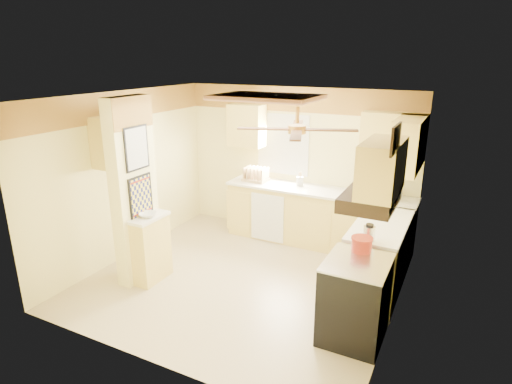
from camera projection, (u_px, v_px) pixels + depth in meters
The scene contains 34 objects.
floor at pixel (244, 280), 5.95m from camera, with size 4.00×4.00×0.00m, color tan.
ceiling at pixel (242, 97), 5.19m from camera, with size 4.00×4.00×0.00m, color white.
wall_back at pixel (297, 163), 7.18m from camera, with size 4.00×4.00×0.00m, color #FFF29B.
wall_front at pixel (145, 251), 3.95m from camera, with size 4.00×4.00×0.00m, color #FFF29B.
wall_left at pixel (126, 176), 6.43m from camera, with size 3.80×3.80×0.00m, color #FFF29B.
wall_right at pixel (402, 220), 4.71m from camera, with size 3.80×3.80×0.00m, color #FFF29B.
wallpaper_border at pixel (298, 100), 6.85m from camera, with size 4.00×0.02×0.40m, color gold.
partition_column at pixel (134, 192), 5.68m from camera, with size 0.20×0.70×2.50m, color #FFF29B.
partition_ledge at pixel (152, 250), 5.83m from camera, with size 0.25×0.55×0.90m, color #FFE178.
ledge_top at pixel (149, 218), 5.69m from camera, with size 0.28×0.58×0.04m, color white.
lower_cabinets_back at pixel (317, 218), 6.96m from camera, with size 3.00×0.60×0.90m, color #FFE178.
lower_cabinets_right at pixel (379, 258), 5.60m from camera, with size 0.60×1.40×0.90m, color #FFE178.
countertop_back at pixel (318, 191), 6.81m from camera, with size 3.04×0.64×0.04m, color white.
countertop_right at pixel (382, 224), 5.46m from camera, with size 0.64×1.44×0.04m, color white.
dishwasher_panel at pixel (267, 218), 7.02m from camera, with size 0.58×0.02×0.80m, color white.
window at pixel (283, 144), 7.19m from camera, with size 0.92×0.02×1.02m.
upper_cab_back_left at pixel (247, 125), 7.22m from camera, with size 0.60×0.35×0.70m, color #FFE178.
upper_cab_back_right at pixel (393, 137), 6.19m from camera, with size 0.90×0.35×0.70m, color #FFE178.
upper_cab_right at pixel (408, 145), 5.67m from camera, with size 0.35×1.00×0.70m, color #FFE178.
upper_cab_left_wall at pixel (119, 140), 5.96m from camera, with size 0.35×0.75×0.70m, color #FFE178.
upper_cab_over_stove at pixel (382, 168), 4.11m from camera, with size 0.35×0.76×0.52m, color #FFE178.
stove at pixel (355, 299), 4.63m from camera, with size 0.68×0.77×0.92m.
range_hood at pixel (370, 199), 4.24m from camera, with size 0.50×0.76×0.14m, color black.
poster_menu at pixel (137, 148), 5.45m from camera, with size 0.02×0.42×0.57m.
poster_nashville at pixel (141, 196), 5.65m from camera, with size 0.02×0.42×0.57m.
ceiling_light_panel at pixel (267, 97), 5.58m from camera, with size 1.35×0.95×0.06m.
ceiling_fan at pixel (297, 129), 4.23m from camera, with size 1.15×1.15×0.26m.
vent_grate at pixel (396, 139), 3.63m from camera, with size 0.02×0.40×0.25m, color black.
microwave at pixel (375, 188), 6.41m from camera, with size 0.50×0.34×0.27m, color white.
bowl at pixel (148, 215), 5.65m from camera, with size 0.23×0.23×0.06m, color white.
dutch_oven at pixel (362, 244), 4.70m from camera, with size 0.24×0.24×0.16m.
kettle at pixel (369, 233), 4.90m from camera, with size 0.13×0.13×0.21m.
dish_rack at pixel (256, 176), 7.25m from camera, with size 0.42×0.32×0.23m.
utensil_crock at pixel (300, 181), 6.99m from camera, with size 0.12×0.12×0.23m.
Camera 1 is at (2.54, -4.65, 2.98)m, focal length 30.00 mm.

